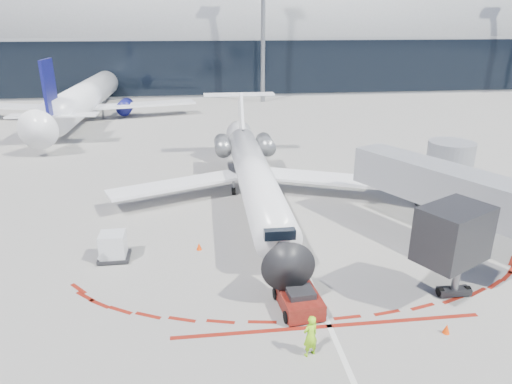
{
  "coord_description": "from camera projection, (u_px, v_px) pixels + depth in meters",
  "views": [
    {
      "loc": [
        -5.26,
        -27.82,
        12.75
      ],
      "look_at": [
        -1.94,
        -0.34,
        2.28
      ],
      "focal_mm": 32.0,
      "sensor_mm": 36.0,
      "label": 1
    }
  ],
  "objects": [
    {
      "name": "uld_container",
      "position": [
        113.0,
        247.0,
        25.63
      ],
      "size": [
        1.75,
        1.49,
        1.62
      ],
      "rotation": [
        0.0,
        0.0,
        0.02
      ],
      "color": "black",
      "rests_on": "ground"
    },
    {
      "name": "apron_centerline",
      "position": [
        279.0,
        209.0,
        32.79
      ],
      "size": [
        0.25,
        40.0,
        0.01
      ],
      "primitive_type": "cube",
      "color": "silver",
      "rests_on": "ground"
    },
    {
      "name": "regional_jet",
      "position": [
        253.0,
        172.0,
        33.73
      ],
      "size": [
        21.55,
        26.57,
        6.66
      ],
      "color": "white",
      "rests_on": "ground"
    },
    {
      "name": "bg_airliner_1",
      "position": [
        83.0,
        76.0,
        61.63
      ],
      "size": [
        34.79,
        36.84,
        11.26
      ],
      "primitive_type": null,
      "color": "white",
      "rests_on": "ground"
    },
    {
      "name": "pushback_tug",
      "position": [
        299.0,
        299.0,
        21.36
      ],
      "size": [
        2.13,
        4.51,
        1.15
      ],
      "rotation": [
        0.0,
        0.0,
        0.1
      ],
      "color": "#550E0C",
      "rests_on": "ground"
    },
    {
      "name": "apron_stop_bar",
      "position": [
        329.0,
        326.0,
        20.25
      ],
      "size": [
        14.0,
        0.25,
        0.01
      ],
      "primitive_type": "cube",
      "color": "maroon",
      "rests_on": "ground"
    },
    {
      "name": "ground",
      "position": [
        284.0,
        220.0,
        30.93
      ],
      "size": [
        260.0,
        260.0,
        0.0
      ],
      "primitive_type": "plane",
      "color": "slate",
      "rests_on": "ground"
    },
    {
      "name": "light_mast_centre",
      "position": [
        263.0,
        22.0,
        71.65
      ],
      "size": [
        0.7,
        0.7,
        25.0
      ],
      "primitive_type": "cylinder",
      "color": "gray",
      "rests_on": "ground"
    },
    {
      "name": "safety_cone_right",
      "position": [
        447.0,
        329.0,
        19.74
      ],
      "size": [
        0.32,
        0.32,
        0.44
      ],
      "primitive_type": "cone",
      "color": "#FF3F05",
      "rests_on": "ground"
    },
    {
      "name": "jet_bridge",
      "position": [
        449.0,
        188.0,
        28.17
      ],
      "size": [
        10.03,
        15.2,
        4.9
      ],
      "color": "gray",
      "rests_on": "ground"
    },
    {
      "name": "safety_cone_left",
      "position": [
        199.0,
        246.0,
        26.92
      ],
      "size": [
        0.32,
        0.32,
        0.45
      ],
      "primitive_type": "cone",
      "color": "#FF3F05",
      "rests_on": "ground"
    },
    {
      "name": "terminal_building",
      "position": [
        226.0,
        43.0,
        88.26
      ],
      "size": [
        150.0,
        24.15,
        24.0
      ],
      "color": "gray",
      "rests_on": "ground"
    },
    {
      "name": "ramp_worker",
      "position": [
        310.0,
        336.0,
        18.2
      ],
      "size": [
        0.8,
        0.68,
        1.86
      ],
      "primitive_type": "imported",
      "rotation": [
        0.0,
        0.0,
        3.55
      ],
      "color": "#99EC18",
      "rests_on": "ground"
    }
  ]
}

